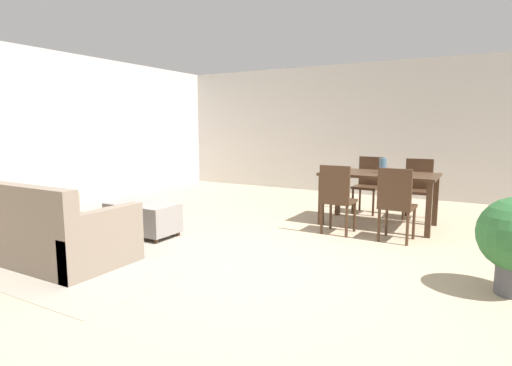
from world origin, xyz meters
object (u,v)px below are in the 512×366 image
at_px(dining_chair_far_left, 369,181).
at_px(dining_chair_far_right, 418,185).
at_px(dining_chair_near_left, 337,195).
at_px(dining_table, 379,180).
at_px(vase_centerpiece, 383,166).
at_px(ottoman_table, 143,217).
at_px(dining_chair_near_right, 396,200).
at_px(couch, 42,232).

distance_m(dining_chair_far_left, dining_chair_far_right, 0.78).
bearing_deg(dining_chair_near_left, dining_chair_far_right, 63.12).
relative_size(dining_table, dining_chair_near_left, 1.70).
xyz_separation_m(dining_table, vase_centerpiece, (0.04, 0.00, 0.20)).
bearing_deg(ottoman_table, dining_chair_far_right, 43.97).
bearing_deg(dining_chair_far_right, dining_chair_near_right, -91.16).
bearing_deg(dining_table, dining_chair_near_left, -114.58).
bearing_deg(couch, dining_chair_far_left, 59.69).
relative_size(ottoman_table, dining_chair_near_right, 1.02).
bearing_deg(dining_chair_near_right, dining_chair_far_right, 88.84).
relative_size(dining_chair_near_left, dining_chair_far_left, 1.00).
bearing_deg(ottoman_table, dining_chair_near_left, 31.08).
height_order(dining_table, dining_chair_near_left, dining_chair_near_left).
distance_m(dining_chair_near_left, vase_centerpiece, 0.95).
distance_m(couch, dining_chair_near_left, 3.51).
relative_size(dining_table, dining_chair_far_right, 1.70).
height_order(dining_table, dining_chair_near_right, dining_chair_near_right).
relative_size(dining_table, vase_centerpiece, 7.34).
relative_size(couch, dining_table, 1.24).
bearing_deg(dining_chair_far_right, dining_chair_far_left, 174.76).
distance_m(dining_table, dining_chair_near_right, 0.89).
height_order(dining_chair_near_left, dining_chair_far_right, same).
xyz_separation_m(dining_table, dining_chair_near_right, (0.39, -0.78, -0.14)).
bearing_deg(dining_table, vase_centerpiece, 3.83).
distance_m(dining_chair_near_right, dining_chair_far_left, 1.78).
xyz_separation_m(ottoman_table, dining_table, (2.53, 2.09, 0.42)).
height_order(dining_chair_near_right, vase_centerpiece, vase_centerpiece).
height_order(dining_chair_near_right, dining_chair_far_left, same).
bearing_deg(couch, dining_table, 50.07).
bearing_deg(dining_table, dining_chair_near_right, -63.46).
bearing_deg(dining_table, dining_chair_far_right, 60.84).
relative_size(dining_chair_near_left, dining_chair_far_right, 1.00).
bearing_deg(dining_chair_near_left, dining_chair_near_right, -0.12).
height_order(dining_table, dining_chair_far_left, dining_chair_far_left).
bearing_deg(ottoman_table, dining_chair_far_left, 53.28).
xyz_separation_m(ottoman_table, dining_chair_far_left, (2.18, 2.92, 0.28)).
bearing_deg(dining_chair_near_left, vase_centerpiece, 62.86).
bearing_deg(dining_chair_far_right, dining_table, -119.16).
xyz_separation_m(couch, dining_chair_far_right, (3.20, 4.08, 0.23)).
distance_m(dining_chair_near_left, dining_chair_near_right, 0.75).
xyz_separation_m(ottoman_table, dining_chair_far_right, (2.96, 2.85, 0.28)).
bearing_deg(dining_chair_near_right, dining_chair_near_left, 179.88).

